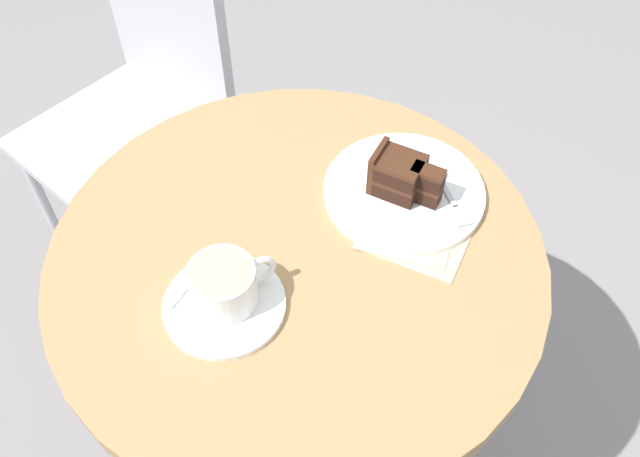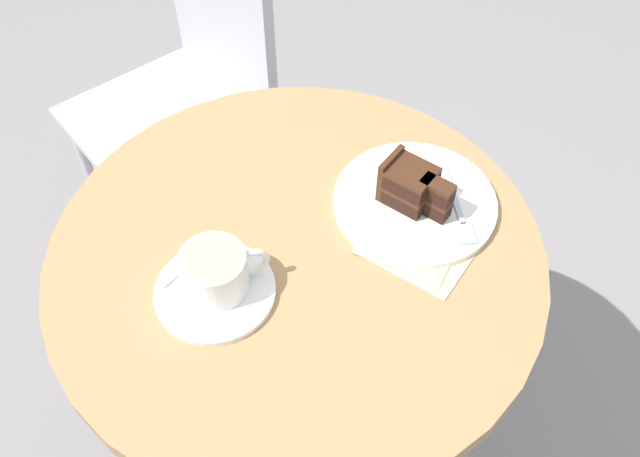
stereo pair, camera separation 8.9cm
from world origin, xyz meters
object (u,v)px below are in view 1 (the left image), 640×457
cake_plate (404,191)px  napkin (414,227)px  cafe_chair (145,91)px  cake_slice (401,176)px  saucer (224,305)px  fork (450,197)px  teaspoon (199,273)px  coffee_cup (224,284)px

cake_plate → napkin: cake_plate is taller
cake_plate → cafe_chair: size_ratio=0.26×
napkin → cake_slice: bearing=78.1°
cake_plate → napkin: bearing=-109.2°
saucer → cake_plate: size_ratio=0.67×
fork → cafe_chair: bearing=-148.3°
teaspoon → cafe_chair: cafe_chair is taller
cake_plate → fork: bearing=-44.5°
napkin → teaspoon: bearing=168.1°
coffee_cup → cake_plate: (0.30, 0.05, -0.03)m
napkin → coffee_cup: bearing=177.8°
saucer → napkin: (0.28, -0.01, -0.00)m
cake_slice → cafe_chair: bearing=107.0°
coffee_cup → cake_slice: size_ratio=1.09×
coffee_cup → napkin: coffee_cup is taller
saucer → fork: (0.35, 0.01, 0.01)m
cafe_chair → fork: bearing=-0.6°
saucer → cake_plate: cake_plate is taller
coffee_cup → cafe_chair: bearing=83.0°
fork → napkin: fork is taller
fork → napkin: size_ratio=0.73×
saucer → cake_slice: cake_slice is taller
teaspoon → napkin: size_ratio=0.42×
coffee_cup → cafe_chair: size_ratio=0.13×
cafe_chair → saucer: bearing=-27.9°
saucer → cafe_chair: 0.76m
coffee_cup → napkin: size_ratio=0.58×
saucer → cafe_chair: (0.09, 0.72, -0.22)m
teaspoon → cake_plate: (0.32, -0.00, -0.01)m
cake_slice → teaspoon: bearing=179.8°
teaspoon → cafe_chair: (0.11, 0.66, -0.22)m
cake_plate → cake_slice: cake_slice is taller
cake_slice → fork: bearing=-40.2°
saucer → cake_slice: 0.30m
cafe_chair → coffee_cup: bearing=-27.5°
saucer → cake_plate: (0.31, 0.06, 0.00)m
cake_slice → cafe_chair: size_ratio=0.12×
cake_plate → fork: fork is taller
coffee_cup → fork: coffee_cup is taller
fork → saucer: bearing=-76.7°
teaspoon → cake_slice: (0.31, -0.00, 0.03)m
coffee_cup → fork: bearing=0.7°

